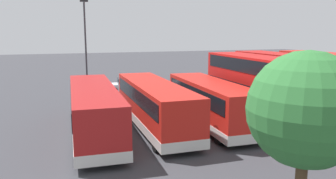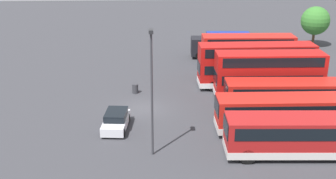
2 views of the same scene
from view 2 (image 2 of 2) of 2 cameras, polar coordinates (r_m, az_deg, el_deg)
ground_plane at (r=37.76m, az=-3.43°, el=-2.65°), size 140.00×140.00×0.00m
bus_double_decker_near_end at (r=47.05m, az=10.86°, el=4.80°), size 2.87×10.23×4.55m
bus_double_decker_second at (r=43.36m, az=12.00°, el=3.42°), size 2.62×11.79×4.55m
bus_double_decker_third at (r=40.42m, az=13.72°, el=2.05°), size 2.81×10.29×4.55m
bus_single_deck_fourth at (r=37.56m, az=15.59°, el=-0.86°), size 3.03×10.28×2.95m
bus_single_deck_fifth at (r=34.07m, az=16.29°, el=-3.11°), size 2.83×11.58×2.95m
bus_single_deck_sixth at (r=30.84m, az=18.93°, el=-5.93°), size 3.17×12.00×2.95m
box_truck_blue at (r=53.98m, az=7.38°, el=6.16°), size 2.94×7.64×3.20m
car_hatchback_silver at (r=33.90m, az=-7.17°, el=-4.24°), size 4.22×2.20×1.43m
lamp_post_tall at (r=27.95m, az=-2.26°, el=0.54°), size 0.70×0.30×9.08m
waste_bin_yellow at (r=41.40m, az=-4.54°, el=0.13°), size 0.60×0.60×0.95m
tree_midright at (r=62.30m, az=19.62°, el=8.90°), size 3.96×3.96×5.68m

